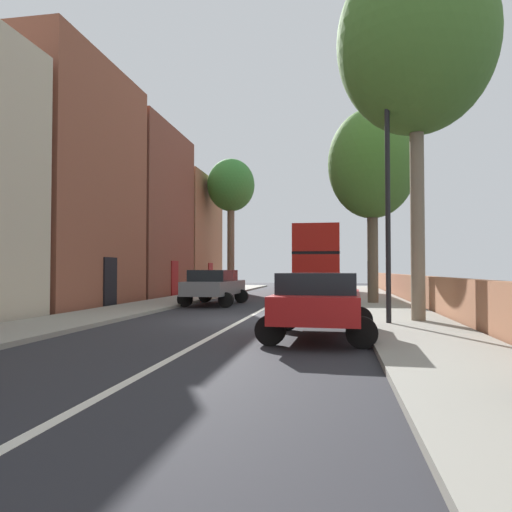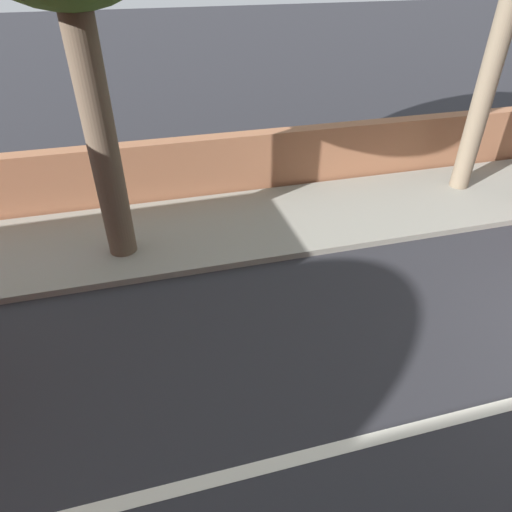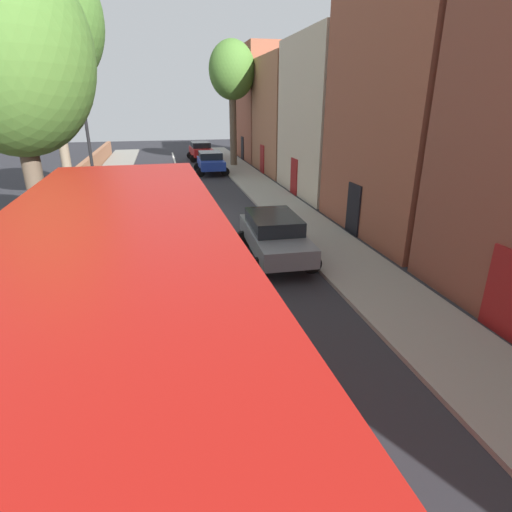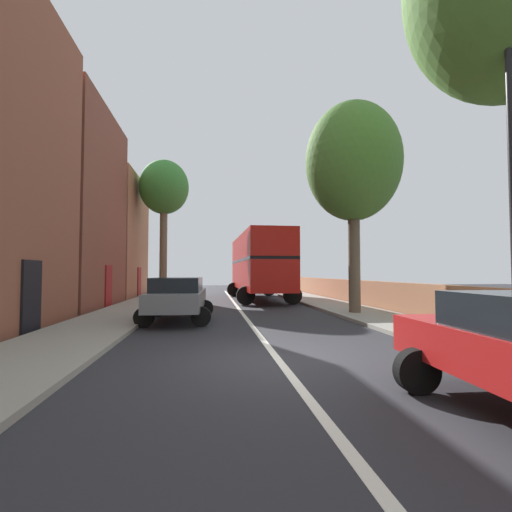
# 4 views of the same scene
# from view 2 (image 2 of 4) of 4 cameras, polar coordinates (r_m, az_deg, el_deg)

# --- Properties ---
(sidewalk_right) EXTENTS (2.60, 60.00, 0.12)m
(sidewalk_right) POSITION_cam_2_polar(r_m,az_deg,el_deg) (10.93, 23.94, 6.98)
(sidewalk_right) COLOR gray
(sidewalk_right) RESTS_ON ground
(boundary_wall_right) EXTENTS (0.36, 54.00, 1.33)m
(boundary_wall_right) POSITION_cam_2_polar(r_m,az_deg,el_deg) (11.82, 20.35, 13.10)
(boundary_wall_right) COLOR #9E6647
(boundary_wall_right) RESTS_ON ground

